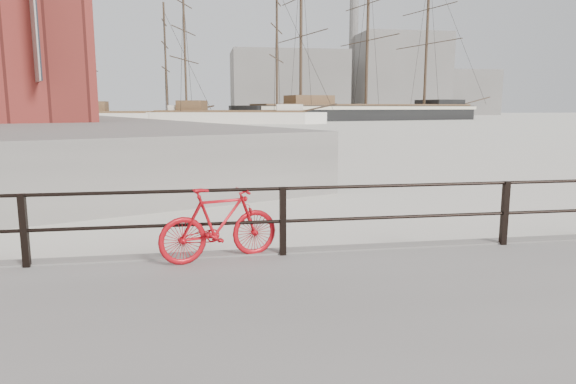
{
  "coord_description": "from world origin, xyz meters",
  "views": [
    {
      "loc": [
        -4.62,
        -7.31,
        2.48
      ],
      "look_at": [
        -3.15,
        1.5,
        1.0
      ],
      "focal_mm": 32.0,
      "sensor_mm": 36.0,
      "label": 1
    }
  ],
  "objects_px": {
    "barque_black": "(365,120)",
    "schooner_mid": "(232,123)",
    "bicycle": "(219,224)",
    "schooner_left": "(131,123)"
  },
  "relations": [
    {
      "from": "barque_black",
      "to": "schooner_left",
      "type": "height_order",
      "value": "barque_black"
    },
    {
      "from": "bicycle",
      "to": "schooner_mid",
      "type": "xyz_separation_m",
      "value": [
        4.35,
        73.7,
        -0.87
      ]
    },
    {
      "from": "bicycle",
      "to": "schooner_left",
      "type": "height_order",
      "value": "schooner_left"
    },
    {
      "from": "barque_black",
      "to": "schooner_mid",
      "type": "distance_m",
      "value": 29.48
    },
    {
      "from": "schooner_mid",
      "to": "bicycle",
      "type": "bearing_deg",
      "value": -76.44
    },
    {
      "from": "bicycle",
      "to": "schooner_left",
      "type": "bearing_deg",
      "value": 80.8
    },
    {
      "from": "bicycle",
      "to": "barque_black",
      "type": "distance_m",
      "value": 92.57
    },
    {
      "from": "bicycle",
      "to": "schooner_left",
      "type": "relative_size",
      "value": 0.07
    },
    {
      "from": "schooner_mid",
      "to": "barque_black",
      "type": "bearing_deg",
      "value": 44.64
    },
    {
      "from": "bicycle",
      "to": "schooner_mid",
      "type": "height_order",
      "value": "schooner_mid"
    }
  ]
}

